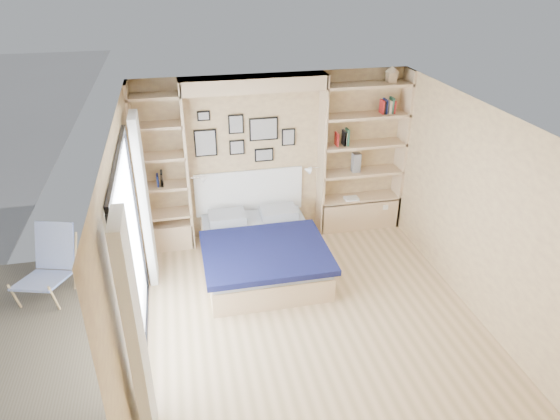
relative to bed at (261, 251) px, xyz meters
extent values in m
plane|color=#D7B487|center=(0.39, -1.22, -0.27)|extent=(4.50, 4.50, 0.00)
plane|color=#DFC282|center=(0.39, 1.03, 0.98)|extent=(4.00, 0.00, 4.00)
plane|color=#DFC282|center=(0.39, -3.47, 0.98)|extent=(4.00, 0.00, 4.00)
plane|color=#DFC282|center=(-1.61, -1.22, 0.98)|extent=(0.00, 4.50, 4.50)
plane|color=#DFC282|center=(2.39, -1.22, 0.98)|extent=(0.00, 4.50, 4.50)
plane|color=white|center=(0.39, -1.22, 2.23)|extent=(4.50, 4.50, 0.00)
cube|color=tan|center=(-0.91, 0.86, 0.98)|extent=(0.04, 0.35, 2.50)
cube|color=tan|center=(1.09, 0.86, 0.98)|extent=(0.04, 0.35, 2.50)
cube|color=tan|center=(0.09, 0.86, 2.13)|extent=(2.00, 0.35, 0.20)
cube|color=tan|center=(2.37, 0.86, 0.98)|extent=(0.04, 0.35, 2.50)
cube|color=tan|center=(-1.59, 0.86, 0.98)|extent=(0.04, 0.35, 2.50)
cube|color=tan|center=(1.74, 0.86, -0.02)|extent=(1.30, 0.35, 0.50)
cube|color=tan|center=(-1.26, 0.86, -0.07)|extent=(0.70, 0.35, 0.40)
cube|color=black|center=(-1.58, -1.22, 1.96)|extent=(0.04, 2.08, 0.06)
cube|color=black|center=(-1.58, -1.22, -0.24)|extent=(0.04, 2.08, 0.06)
cube|color=black|center=(-1.58, -2.24, 0.83)|extent=(0.04, 0.06, 2.20)
cube|color=black|center=(-1.58, -0.20, 0.83)|extent=(0.04, 0.06, 2.20)
cube|color=silver|center=(-1.59, -1.22, 0.85)|extent=(0.01, 2.00, 2.20)
cube|color=white|center=(-1.49, -2.52, 0.88)|extent=(0.10, 0.45, 2.30)
cube|color=white|center=(-1.49, 0.08, 0.88)|extent=(0.10, 0.45, 2.30)
cube|color=tan|center=(1.74, 0.86, 0.23)|extent=(1.30, 0.35, 0.04)
cube|color=tan|center=(1.74, 0.86, 0.68)|extent=(1.30, 0.35, 0.04)
cube|color=tan|center=(1.74, 0.86, 1.13)|extent=(1.30, 0.35, 0.04)
cube|color=tan|center=(1.74, 0.86, 1.58)|extent=(1.30, 0.35, 0.04)
cube|color=tan|center=(1.74, 0.86, 2.03)|extent=(1.30, 0.35, 0.04)
cube|color=tan|center=(-1.26, 0.86, 0.28)|extent=(0.70, 0.35, 0.04)
cube|color=tan|center=(-1.26, 0.86, 0.73)|extent=(0.70, 0.35, 0.04)
cube|color=tan|center=(-1.26, 0.86, 1.18)|extent=(0.70, 0.35, 0.04)
cube|color=tan|center=(-1.26, 0.86, 1.63)|extent=(0.70, 0.35, 0.04)
cube|color=tan|center=(-1.26, 0.86, 2.03)|extent=(0.70, 0.35, 0.04)
cube|color=tan|center=(0.00, -0.01, -0.10)|extent=(1.55, 1.94, 0.34)
cube|color=#9EA4AD|center=(0.00, -0.01, 0.12)|extent=(1.51, 1.90, 0.10)
cube|color=#10133E|center=(0.00, -0.34, 0.19)|extent=(1.65, 1.36, 0.08)
cube|color=#9EA4AD|center=(-0.39, 0.66, 0.23)|extent=(0.53, 0.39, 0.12)
cube|color=#9EA4AD|center=(0.39, 0.66, 0.23)|extent=(0.53, 0.39, 0.12)
cube|color=white|center=(0.00, 1.00, 0.45)|extent=(1.65, 0.04, 0.70)
cube|color=black|center=(-0.61, 1.01, 1.28)|extent=(0.32, 0.02, 0.40)
cube|color=gray|center=(-0.61, 1.00, 1.28)|extent=(0.28, 0.01, 0.36)
cube|color=black|center=(-0.16, 1.01, 1.53)|extent=(0.22, 0.02, 0.28)
cube|color=gray|center=(-0.16, 1.00, 1.53)|extent=(0.18, 0.01, 0.24)
cube|color=black|center=(-0.16, 1.01, 1.18)|extent=(0.22, 0.02, 0.22)
cube|color=gray|center=(-0.16, 1.00, 1.18)|extent=(0.18, 0.01, 0.18)
cube|color=black|center=(0.24, 1.01, 1.43)|extent=(0.42, 0.02, 0.34)
cube|color=gray|center=(0.24, 1.00, 1.43)|extent=(0.38, 0.01, 0.30)
cube|color=black|center=(0.24, 1.01, 1.03)|extent=(0.28, 0.02, 0.20)
cube|color=gray|center=(0.24, 1.00, 1.03)|extent=(0.24, 0.01, 0.16)
cube|color=black|center=(0.61, 1.01, 1.28)|extent=(0.20, 0.02, 0.26)
cube|color=gray|center=(0.61, 1.00, 1.28)|extent=(0.16, 0.01, 0.22)
cube|color=black|center=(-0.61, 1.01, 1.68)|extent=(0.18, 0.02, 0.14)
cube|color=gray|center=(-0.61, 1.00, 1.68)|extent=(0.14, 0.01, 0.10)
cylinder|color=silver|center=(-0.77, 0.78, 0.85)|extent=(0.20, 0.02, 0.02)
cone|color=white|center=(-0.67, 0.78, 0.83)|extent=(0.13, 0.12, 0.15)
cylinder|color=silver|center=(0.95, 0.78, 0.85)|extent=(0.20, 0.02, 0.02)
cone|color=white|center=(0.85, 0.78, 0.83)|extent=(0.13, 0.12, 0.15)
cube|color=#A51E1E|center=(1.31, 0.85, 1.25)|extent=(0.02, 0.15, 0.20)
cube|color=black|center=(1.43, 0.85, 1.26)|extent=(0.03, 0.15, 0.23)
cube|color=#BFB28C|center=(1.43, 0.85, 1.25)|extent=(0.04, 0.15, 0.20)
cube|color=#1F513C|center=(1.47, 0.85, 1.27)|extent=(0.03, 0.15, 0.25)
cube|color=#A51E1E|center=(1.98, 0.85, 1.70)|extent=(0.02, 0.15, 0.20)
cube|color=navy|center=(2.03, 0.85, 1.71)|extent=(0.03, 0.15, 0.21)
cube|color=black|center=(2.01, 0.85, 1.70)|extent=(0.03, 0.15, 0.19)
cube|color=tan|center=(2.09, 0.85, 1.69)|extent=(0.04, 0.15, 0.19)
cube|color=#26593F|center=(2.13, 0.85, 1.72)|extent=(0.03, 0.15, 0.23)
cube|color=#A51E1E|center=(2.16, 0.85, 1.70)|extent=(0.03, 0.15, 0.19)
cube|color=navy|center=(-1.33, 0.85, 0.83)|extent=(0.02, 0.15, 0.16)
cube|color=black|center=(-1.27, 0.85, 0.86)|extent=(0.03, 0.15, 0.21)
cube|color=#C8A58E|center=(-1.27, 0.85, 0.84)|extent=(0.03, 0.15, 0.19)
cube|color=tan|center=(2.08, 0.85, 2.13)|extent=(0.13, 0.13, 0.15)
cone|color=tan|center=(2.08, 0.85, 2.24)|extent=(0.20, 0.20, 0.08)
cube|color=slate|center=(1.65, 0.85, 0.85)|extent=(0.12, 0.12, 0.30)
cube|color=white|center=(1.59, 0.80, 0.27)|extent=(0.22, 0.16, 0.03)
cylinder|color=tan|center=(-3.14, -0.34, -0.04)|extent=(0.07, 0.15, 0.45)
cylinder|color=tan|center=(-2.65, -0.48, -0.04)|extent=(0.07, 0.15, 0.45)
cylinder|color=tan|center=(-2.96, 0.26, 0.07)|extent=(0.13, 0.36, 0.74)
cylinder|color=tan|center=(-2.47, 0.12, 0.07)|extent=(0.13, 0.36, 0.74)
cube|color=#435DC4|center=(-2.83, -0.19, 0.05)|extent=(0.67, 0.74, 0.16)
cube|color=#435DC4|center=(-2.71, 0.22, 0.30)|extent=(0.56, 0.38, 0.60)
camera|label=1|loc=(-0.99, -5.85, 3.73)|focal=32.00mm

